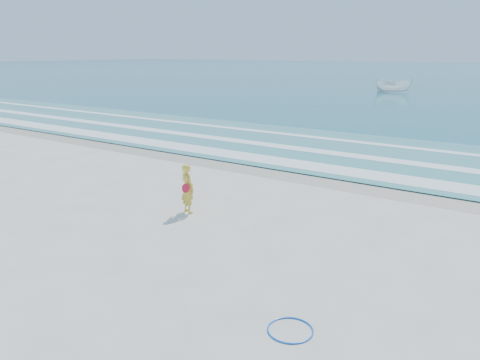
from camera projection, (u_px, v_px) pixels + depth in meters
The scene contains 9 objects.
ground at pixel (132, 256), 10.99m from camera, with size 400.00×400.00×0.00m, color silver.
wet_sand at pixel (305, 175), 18.15m from camera, with size 400.00×2.40×0.00m, color #B2A893.
shallow at pixel (353, 152), 22.11m from camera, with size 400.00×10.00×0.01m, color #59B7AD.
foam_near at pixel (320, 167), 19.17m from camera, with size 400.00×1.40×0.01m, color white.
foam_mid at pixel (347, 155), 21.47m from camera, with size 400.00×0.90×0.01m, color white.
foam_far at pixel (371, 143), 24.09m from camera, with size 400.00×0.60×0.01m, color white.
hoop at pixel (290, 330), 8.06m from camera, with size 0.81×0.81×0.03m, color blue.
boat at pixel (394, 85), 53.50m from camera, with size 1.59×4.23×1.63m, color white.
woman at pixel (188, 188), 13.78m from camera, with size 0.63×0.52×1.48m.
Camera 1 is at (7.83, -6.90, 4.66)m, focal length 35.00 mm.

